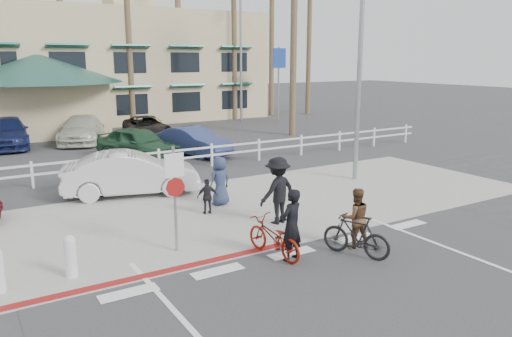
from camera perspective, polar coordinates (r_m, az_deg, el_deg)
ground at (r=11.79m, az=5.81°, el=-10.59°), size 140.00×140.00×0.00m
bike_path at (r=10.42m, az=12.67°, el=-14.07°), size 12.00×16.00×0.01m
sidewalk_plaza at (r=15.37m, az=-4.40°, el=-4.96°), size 22.00×7.00×0.01m
cross_street at (r=18.90m, az=-9.95°, el=-1.79°), size 40.00×5.00×0.01m
parking_lot at (r=27.78m, az=-17.22°, el=2.41°), size 50.00×16.00×0.01m
curb_red at (r=11.41m, az=-10.37°, el=-11.50°), size 7.00×0.25×0.02m
rail_fence at (r=20.78m, az=-10.76°, el=0.89°), size 29.40×0.16×1.00m
building at (r=40.53m, az=-19.70°, el=13.28°), size 28.00×16.00×11.30m
sign_post at (r=12.04m, az=-9.27°, el=-2.88°), size 0.50×0.10×2.90m
bollard_0 at (r=11.51m, az=-20.44°, el=-9.38°), size 0.26×0.26×0.95m
streetlight_0 at (r=19.25m, az=11.79°, el=11.93°), size 0.60×2.00×9.00m
streetlight_1 at (r=37.53m, az=-1.74°, el=12.73°), size 0.60×2.00×9.50m
info_sign at (r=36.93m, az=2.58°, el=9.70°), size 1.20×0.16×5.60m
palm_4 at (r=35.33m, az=-21.44°, el=16.38°), size 4.00×4.00×15.00m
palm_5 at (r=35.28m, az=-14.39°, el=15.22°), size 4.00×4.00×13.00m
palm_6 at (r=37.75m, az=-8.94°, el=18.29°), size 4.00×4.00×17.00m
palm_7 at (r=38.48m, az=-2.53°, el=16.07°), size 4.00×4.00×14.00m
palm_8 at (r=41.43m, az=1.81°, el=16.52°), size 4.00×4.00×15.00m
palm_9 at (r=42.29m, az=6.10°, el=15.02°), size 4.00×4.00×13.00m
palm_11 at (r=30.34m, az=4.37°, el=17.00°), size 4.00×4.00×14.00m
bike_red at (r=11.90m, az=1.98°, el=-7.90°), size 0.86×1.84×0.93m
rider_red at (r=11.57m, az=4.07°, el=-6.46°), size 0.72×0.57×1.71m
bike_black at (r=12.12m, az=11.37°, el=-7.53°), size 1.13×1.74×1.02m
rider_black at (r=12.61m, az=11.31°, el=-5.54°), size 0.89×0.80×1.51m
pedestrian_a at (r=14.08m, az=2.50°, el=-2.53°), size 1.36×0.94×1.92m
pedestrian_child at (r=15.06m, az=-5.56°, el=-3.22°), size 0.68×0.41×1.09m
pedestrian_b at (r=15.90m, az=-4.15°, el=-1.42°), size 0.86×0.65×1.58m
car_white_sedan at (r=17.57m, az=-14.07°, el=-0.56°), size 4.81×2.74×1.50m
lot_car_2 at (r=23.60m, az=-13.30°, el=2.79°), size 3.34×4.80×1.52m
lot_car_3 at (r=24.30m, az=-7.18°, el=3.10°), size 2.68×4.35×1.35m
lot_car_4 at (r=29.38m, az=-26.64°, el=3.68°), size 2.69×5.49×1.54m
lot_car_5 at (r=30.06m, az=-12.36°, el=4.64°), size 2.53×4.76×1.27m
lot_car_6 at (r=29.42m, az=-19.30°, el=4.24°), size 3.72×5.46×1.47m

